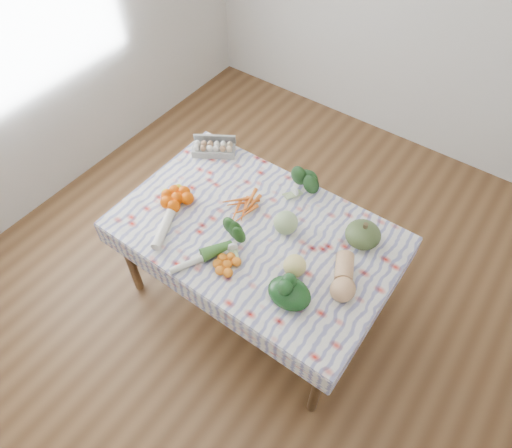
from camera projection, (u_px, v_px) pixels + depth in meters
The scene contains 16 objects.
ground at pixel (256, 295), 3.31m from camera, with size 4.50×4.50×0.00m, color brown.
dining_table at pixel (256, 239), 2.79m from camera, with size 1.60×1.00×0.75m.
tablecloth at pixel (256, 231), 2.73m from camera, with size 1.66×1.06×0.01m, color white.
egg_carton at pixel (214, 149), 3.12m from camera, with size 0.29×0.12×0.08m, color #9F9F9A.
carrot_bunch at pixel (246, 205), 2.82m from camera, with size 0.21×0.19×0.04m, color orange.
kale_bunch at pixel (302, 184), 2.86m from camera, with size 0.17×0.15×0.15m, color #183A17.
kabocha_squash at pixel (363, 234), 2.62m from camera, with size 0.21×0.21×0.14m, color #475A2D.
cabbage at pixel (286, 223), 2.66m from camera, with size 0.14×0.14×0.14m, color #98B577.
butternut_squash at pixel (344, 276), 2.44m from camera, with size 0.13×0.29×0.13m, color tan.
orange_cluster at pixel (177, 198), 2.82m from camera, with size 0.26×0.26×0.09m, color #EE5100.
broccoli at pixel (231, 239), 2.61m from camera, with size 0.15×0.15×0.11m, color #1C4316.
mandarin_cluster at pixel (227, 264), 2.53m from camera, with size 0.19×0.19×0.06m, color orange.
grapefruit at pixel (295, 266), 2.48m from camera, with size 0.13×0.13×0.13m, color #E7D274.
spinach_bag at pixel (289, 293), 2.39m from camera, with size 0.24×0.19×0.11m, color black.
daikon at pixel (166, 223), 2.72m from camera, with size 0.06×0.06×0.40m, color white.
leek at pixel (201, 258), 2.57m from camera, with size 0.04×0.04×0.37m, color silver.
Camera 1 is at (0.99, -1.37, 2.90)m, focal length 32.00 mm.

